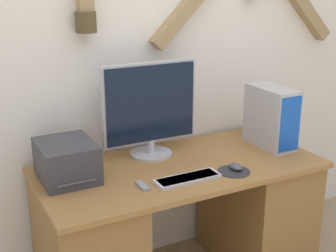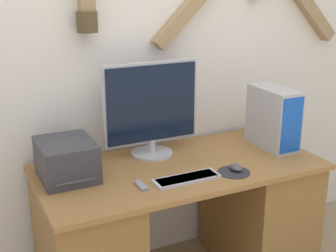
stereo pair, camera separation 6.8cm
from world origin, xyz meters
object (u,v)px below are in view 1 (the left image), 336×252
Objects in this scene: mouse at (236,167)px; computer_tower at (271,117)px; keyboard at (188,178)px; remote_control at (143,186)px; monitor at (150,108)px; printer at (67,161)px.

computer_tower is (0.42, 0.22, 0.17)m from mouse.
remote_control is at bearing 173.02° from keyboard.
keyboard is 0.77m from computer_tower.
keyboard is at bearing -88.31° from monitor.
monitor is at bearing 11.53° from printer.
keyboard is 0.25m from remote_control.
computer_tower is at bearing -15.83° from monitor.
remote_control is (-0.97, -0.19, -0.18)m from computer_tower.
keyboard is at bearing -29.53° from printer.
mouse is 0.82× the size of remote_control.
printer is at bearing 159.43° from mouse.
remote_control is at bearing -120.74° from monitor.
computer_tower is at bearing 16.67° from keyboard.
mouse is (0.30, -0.01, 0.01)m from keyboard.
printer is (-1.28, 0.10, -0.09)m from computer_tower.
monitor reaches higher than mouse.
mouse is 0.27× the size of printer.
computer_tower is 1.28m from printer.
keyboard is 3.15× the size of remote_control.
monitor is 0.58m from printer.
keyboard is 0.64m from printer.
computer_tower is (0.73, -0.21, -0.10)m from monitor.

